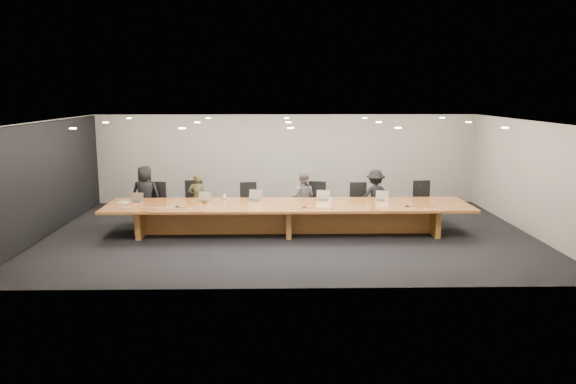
# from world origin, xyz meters

# --- Properties ---
(ground) EXTENTS (12.00, 12.00, 0.00)m
(ground) POSITION_xyz_m (0.00, 0.00, 0.00)
(ground) COLOR black
(ground) RESTS_ON ground
(back_wall) EXTENTS (12.00, 0.02, 2.80)m
(back_wall) POSITION_xyz_m (0.00, 4.00, 1.40)
(back_wall) COLOR beige
(back_wall) RESTS_ON ground
(left_wall_panel) EXTENTS (0.08, 7.84, 2.74)m
(left_wall_panel) POSITION_xyz_m (-5.94, 0.00, 1.37)
(left_wall_panel) COLOR black
(left_wall_panel) RESTS_ON ground
(conference_table) EXTENTS (9.00, 1.80, 0.75)m
(conference_table) POSITION_xyz_m (0.00, 0.00, 0.52)
(conference_table) COLOR brown
(conference_table) RESTS_ON ground
(chair_far_left) EXTENTS (0.69, 0.69, 1.13)m
(chair_far_left) POSITION_xyz_m (-3.56, 1.16, 0.56)
(chair_far_left) COLOR black
(chair_far_left) RESTS_ON ground
(chair_left) EXTENTS (0.61, 0.61, 1.14)m
(chair_left) POSITION_xyz_m (-2.55, 1.33, 0.57)
(chair_left) COLOR black
(chair_left) RESTS_ON ground
(chair_mid_left) EXTENTS (0.64, 0.64, 1.08)m
(chair_mid_left) POSITION_xyz_m (-1.03, 1.33, 0.54)
(chair_mid_left) COLOR black
(chair_mid_left) RESTS_ON ground
(chair_mid_right) EXTENTS (0.70, 0.70, 1.11)m
(chair_mid_right) POSITION_xyz_m (0.77, 1.23, 0.56)
(chair_mid_right) COLOR black
(chair_mid_right) RESTS_ON ground
(chair_right) EXTENTS (0.58, 0.58, 1.09)m
(chair_right) POSITION_xyz_m (1.93, 1.16, 0.55)
(chair_right) COLOR black
(chair_right) RESTS_ON ground
(chair_far_right) EXTENTS (0.64, 0.64, 1.13)m
(chair_far_right) POSITION_xyz_m (3.73, 1.25, 0.56)
(chair_far_right) COLOR black
(chair_far_right) RESTS_ON ground
(person_a) EXTENTS (0.77, 0.51, 1.57)m
(person_a) POSITION_xyz_m (-3.80, 1.19, 0.79)
(person_a) COLOR black
(person_a) RESTS_ON ground
(person_b) EXTENTS (0.53, 0.39, 1.35)m
(person_b) POSITION_xyz_m (-2.41, 1.18, 0.67)
(person_b) COLOR #35321D
(person_b) RESTS_ON ground
(person_c) EXTENTS (0.77, 0.67, 1.36)m
(person_c) POSITION_xyz_m (0.43, 1.26, 0.68)
(person_c) COLOR #5D5D60
(person_c) RESTS_ON ground
(person_d) EXTENTS (1.00, 0.66, 1.44)m
(person_d) POSITION_xyz_m (2.37, 1.16, 0.72)
(person_d) COLOR black
(person_d) RESTS_ON ground
(laptop_a) EXTENTS (0.32, 0.26, 0.23)m
(laptop_a) POSITION_xyz_m (-3.85, 0.35, 0.87)
(laptop_a) COLOR tan
(laptop_a) RESTS_ON conference_table
(laptop_b) EXTENTS (0.37, 0.30, 0.26)m
(laptop_b) POSITION_xyz_m (-2.14, 0.31, 0.88)
(laptop_b) COLOR #B8AB8C
(laptop_b) RESTS_ON conference_table
(laptop_c) EXTENTS (0.43, 0.37, 0.28)m
(laptop_c) POSITION_xyz_m (-0.86, 0.41, 0.89)
(laptop_c) COLOR tan
(laptop_c) RESTS_ON conference_table
(laptop_d) EXTENTS (0.38, 0.31, 0.26)m
(laptop_d) POSITION_xyz_m (0.89, 0.42, 0.88)
(laptop_d) COLOR #BCAD8F
(laptop_d) RESTS_ON conference_table
(laptop_e) EXTENTS (0.37, 0.30, 0.26)m
(laptop_e) POSITION_xyz_m (2.41, 0.37, 0.88)
(laptop_e) COLOR #BAA78E
(laptop_e) RESTS_ON conference_table
(water_bottle) EXTENTS (0.08, 0.08, 0.23)m
(water_bottle) POSITION_xyz_m (-1.59, 0.09, 0.86)
(water_bottle) COLOR silver
(water_bottle) RESTS_ON conference_table
(amber_mug) EXTENTS (0.10, 0.10, 0.11)m
(amber_mug) POSITION_xyz_m (-2.09, 0.07, 0.81)
(amber_mug) COLOR brown
(amber_mug) RESTS_ON conference_table
(paper_cup_near) EXTENTS (0.09, 0.09, 0.09)m
(paper_cup_near) POSITION_xyz_m (1.09, 0.30, 0.80)
(paper_cup_near) COLOR silver
(paper_cup_near) RESTS_ON conference_table
(paper_cup_far) EXTENTS (0.09, 0.09, 0.08)m
(paper_cup_far) POSITION_xyz_m (2.49, 0.23, 0.79)
(paper_cup_far) COLOR white
(paper_cup_far) RESTS_ON conference_table
(notepad) EXTENTS (0.28, 0.24, 0.01)m
(notepad) POSITION_xyz_m (-4.16, 0.28, 0.76)
(notepad) COLOR white
(notepad) RESTS_ON conference_table
(lime_gadget) EXTENTS (0.16, 0.12, 0.02)m
(lime_gadget) POSITION_xyz_m (-4.17, 0.29, 0.78)
(lime_gadget) COLOR #5DC835
(lime_gadget) RESTS_ON notepad
(av_box) EXTENTS (0.21, 0.18, 0.03)m
(av_box) POSITION_xyz_m (-3.86, -0.49, 0.76)
(av_box) COLOR #AEAEB3
(av_box) RESTS_ON conference_table
(mic_left) EXTENTS (0.13, 0.13, 0.03)m
(mic_left) POSITION_xyz_m (-2.70, -0.30, 0.77)
(mic_left) COLOR black
(mic_left) RESTS_ON conference_table
(mic_center) EXTENTS (0.16, 0.16, 0.03)m
(mic_center) POSITION_xyz_m (0.38, -0.47, 0.77)
(mic_center) COLOR black
(mic_center) RESTS_ON conference_table
(mic_right) EXTENTS (0.16, 0.16, 0.03)m
(mic_right) POSITION_xyz_m (2.88, -0.36, 0.77)
(mic_right) COLOR black
(mic_right) RESTS_ON conference_table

